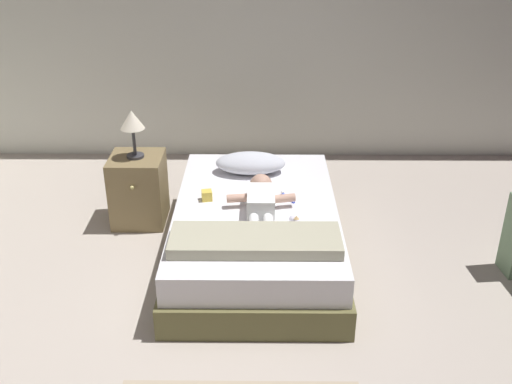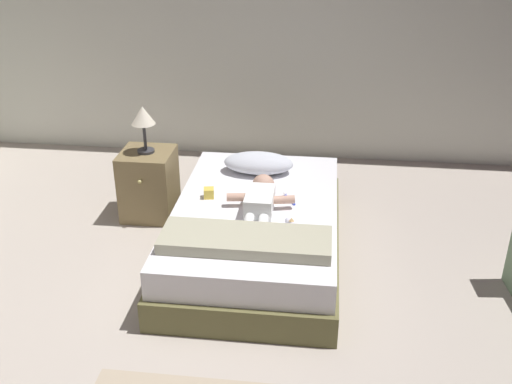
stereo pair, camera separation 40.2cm
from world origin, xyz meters
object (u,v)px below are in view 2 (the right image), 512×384
(bed, at_px, (256,231))
(nightstand, at_px, (149,184))
(toothbrush, at_px, (289,199))
(baby_bottle, at_px, (291,224))
(baby, at_px, (260,198))
(pillow, at_px, (259,163))
(lamp, at_px, (143,118))
(toy_block, at_px, (209,193))

(bed, xyz_separation_m, nightstand, (-0.90, 0.50, 0.07))
(toothbrush, xyz_separation_m, baby_bottle, (0.04, -0.38, 0.02))
(bed, distance_m, baby, 0.27)
(pillow, relative_size, lamp, 1.44)
(lamp, bearing_deg, toy_block, -37.23)
(pillow, height_order, lamp, lamp)
(bed, bearing_deg, lamp, 150.78)
(bed, xyz_separation_m, baby, (0.03, -0.03, 0.27))
(pillow, xyz_separation_m, baby, (0.08, -0.57, -0.01))
(bed, bearing_deg, pillow, 94.83)
(bed, height_order, nightstand, nightstand)
(pillow, xyz_separation_m, nightstand, (-0.86, -0.04, -0.21))
(bed, relative_size, toy_block, 22.69)
(bed, height_order, baby_bottle, baby_bottle)
(nightstand, bearing_deg, baby_bottle, -33.94)
(nightstand, distance_m, baby_bottle, 1.41)
(nightstand, xyz_separation_m, toy_block, (0.56, -0.43, 0.17))
(nightstand, bearing_deg, baby, -29.64)
(pillow, xyz_separation_m, baby_bottle, (0.30, -0.82, -0.05))
(pillow, distance_m, toy_block, 0.55)
(baby, height_order, nightstand, baby)
(toy_block, bearing_deg, toothbrush, 3.16)
(lamp, height_order, baby_bottle, lamp)
(bed, distance_m, toothbrush, 0.32)
(nightstand, height_order, toy_block, nightstand)
(baby, relative_size, lamp, 1.68)
(pillow, bearing_deg, toy_block, -122.29)
(baby, height_order, toothbrush, baby)
(baby_bottle, bearing_deg, nightstand, 146.06)
(baby_bottle, bearing_deg, toy_block, 149.41)
(baby, height_order, toy_block, baby)
(pillow, bearing_deg, baby, -82.08)
(pillow, relative_size, baby_bottle, 4.30)
(lamp, height_order, toy_block, lamp)
(bed, xyz_separation_m, baby_bottle, (0.26, -0.28, 0.23))
(nightstand, bearing_deg, pillow, 2.38)
(baby, xyz_separation_m, toy_block, (-0.37, 0.10, -0.03))
(nightstand, relative_size, baby_bottle, 4.39)
(pillow, xyz_separation_m, toothbrush, (0.26, -0.43, -0.07))
(toothbrush, xyz_separation_m, lamp, (-1.12, 0.40, 0.40))
(baby, height_order, baby_bottle, baby)
(toy_block, bearing_deg, lamp, 142.77)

